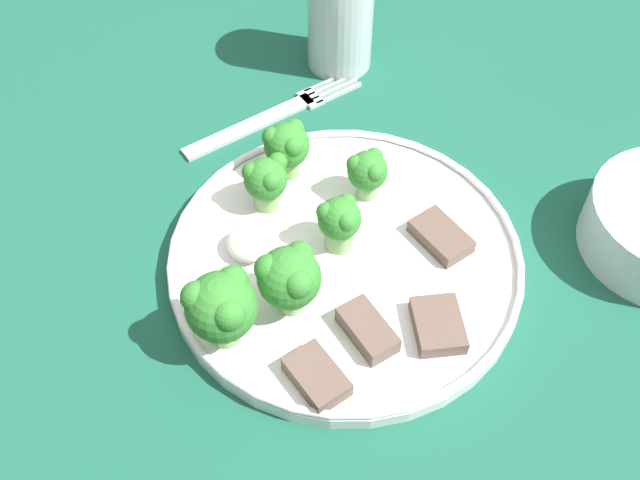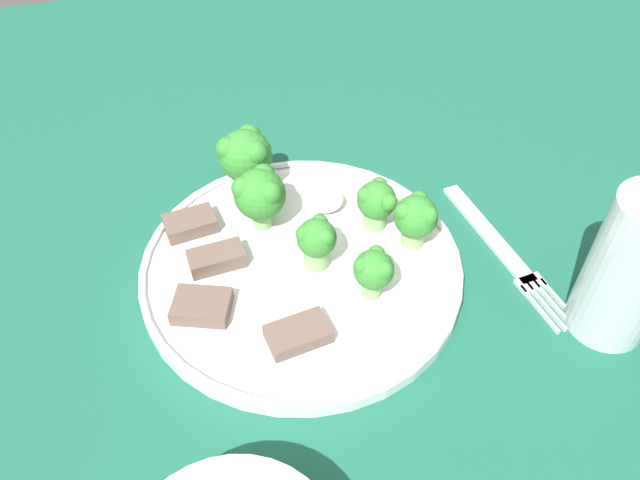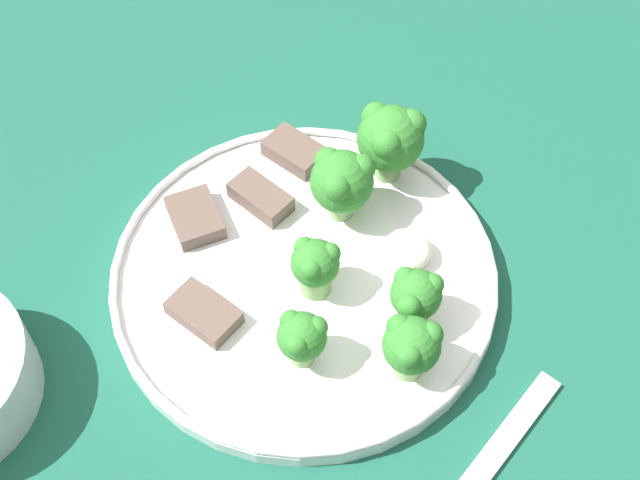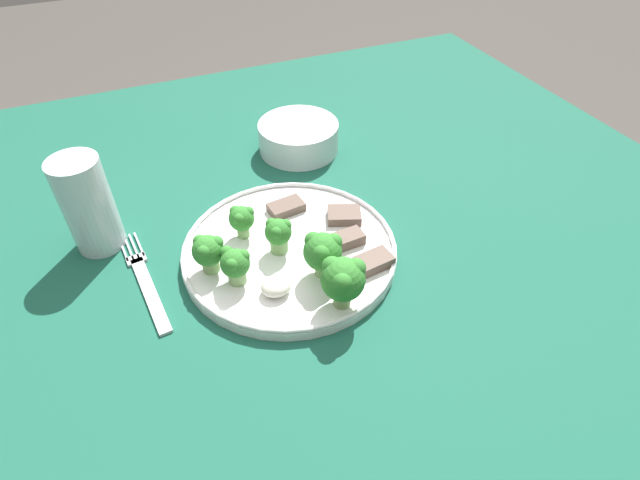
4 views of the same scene
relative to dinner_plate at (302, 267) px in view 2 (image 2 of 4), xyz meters
name	(u,v)px [view 2 (image 2 of 4)]	position (x,y,z in m)	size (l,w,h in m)	color
table	(294,321)	(0.01, -0.02, -0.09)	(1.26, 1.18, 0.74)	#195642
dinner_plate	(302,267)	(0.00, 0.00, 0.00)	(0.27, 0.27, 0.02)	white
fork	(502,250)	(-0.18, 0.02, -0.01)	(0.04, 0.18, 0.00)	silver
drinking_glass	(627,276)	(-0.22, 0.12, 0.05)	(0.06, 0.06, 0.13)	silver
broccoli_floret_near_rim_left	(245,155)	(0.02, -0.11, 0.04)	(0.05, 0.05, 0.06)	#7FA866
broccoli_floret_center_left	(317,240)	(-0.01, 0.00, 0.03)	(0.03, 0.03, 0.05)	#7FA866
broccoli_floret_back_left	(374,270)	(-0.05, 0.05, 0.03)	(0.03, 0.03, 0.05)	#7FA866
broccoli_floret_front_left	(376,201)	(-0.08, -0.03, 0.03)	(0.04, 0.03, 0.05)	#7FA866
broccoli_floret_center_back	(260,194)	(0.02, -0.06, 0.04)	(0.05, 0.05, 0.06)	#7FA866
broccoli_floret_mid_cluster	(416,217)	(-0.10, 0.00, 0.03)	(0.04, 0.04, 0.05)	#7FA866
meat_slice_front_slice	(202,306)	(0.09, 0.03, 0.01)	(0.05, 0.05, 0.01)	brown
meat_slice_middle_slice	(190,224)	(0.08, -0.07, 0.01)	(0.05, 0.03, 0.01)	brown
meat_slice_rear_slice	(298,334)	(0.02, 0.07, 0.01)	(0.05, 0.03, 0.01)	brown
meat_slice_edge_slice	(217,258)	(0.07, -0.02, 0.01)	(0.05, 0.03, 0.01)	brown
sauce_dollop	(325,199)	(-0.04, -0.06, 0.01)	(0.03, 0.03, 0.02)	silver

